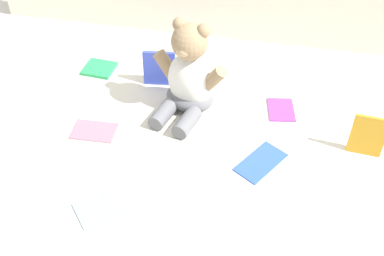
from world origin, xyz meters
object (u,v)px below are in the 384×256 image
object	(u,v)px
book_case_0	(368,136)
book_case_9	(261,162)
book_case_2	(159,68)
book_case_5	(99,69)
teddy_bear	(189,78)
book_case_1	(281,109)
book_case_6	(94,130)
book_case_7	(97,208)

from	to	relation	value
book_case_0	book_case_9	xyz separation A→B (m)	(-0.25, -0.09, -0.05)
book_case_0	book_case_9	world-z (taller)	book_case_0
book_case_2	book_case_5	bearing A→B (deg)	165.55
teddy_bear	book_case_9	size ratio (longest dim) A/B	1.95
book_case_2	book_case_1	bearing A→B (deg)	-16.23
book_case_0	book_case_2	world-z (taller)	book_case_0
book_case_0	book_case_1	bearing A→B (deg)	155.65
book_case_1	book_case_9	distance (m)	0.22
book_case_2	book_case_6	bearing A→B (deg)	-123.86
book_case_6	book_case_2	bearing A→B (deg)	151.08
book_case_5	book_case_6	distance (m)	0.28
teddy_bear	book_case_5	size ratio (longest dim) A/B	2.90
book_case_1	book_case_2	world-z (taller)	book_case_2
book_case_0	book_case_2	bearing A→B (deg)	168.03
book_case_0	book_case_5	bearing A→B (deg)	170.53
teddy_bear	book_case_0	distance (m)	0.48
book_case_0	book_case_1	world-z (taller)	book_case_0
book_case_0	teddy_bear	bearing A→B (deg)	174.55
book_case_6	book_case_5	bearing A→B (deg)	-165.71
book_case_5	book_case_9	xyz separation A→B (m)	(0.53, -0.29, -0.00)
book_case_2	book_case_9	world-z (taller)	book_case_2
book_case_2	book_case_5	distance (m)	0.21
teddy_bear	book_case_5	distance (m)	0.34
book_case_7	book_case_9	xyz separation A→B (m)	(0.35, 0.22, -0.00)
book_case_2	book_case_6	size ratio (longest dim) A/B	0.91
book_case_5	book_case_6	world-z (taller)	book_case_5
teddy_bear	book_case_7	bearing A→B (deg)	-93.54
book_case_6	book_case_7	bearing A→B (deg)	19.02
book_case_7	book_case_1	bearing A→B (deg)	-83.74
book_case_0	book_case_7	bearing A→B (deg)	-148.03
book_case_5	book_case_2	bearing A→B (deg)	87.12
book_case_5	book_case_6	xyz separation A→B (m)	(0.08, -0.27, -0.00)
book_case_6	book_case_7	world-z (taller)	same
book_case_2	book_case_9	xyz separation A→B (m)	(0.33, -0.27, -0.05)
book_case_5	book_case_1	bearing A→B (deg)	85.97
book_case_1	teddy_bear	bearing A→B (deg)	177.89
book_case_1	book_case_2	distance (m)	0.37
book_case_1	book_case_9	bearing A→B (deg)	-109.64
book_case_0	book_case_5	size ratio (longest dim) A/B	1.22
teddy_bear	book_case_9	bearing A→B (deg)	-23.93
teddy_bear	book_case_7	distance (m)	0.43
book_case_2	book_case_9	distance (m)	0.43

